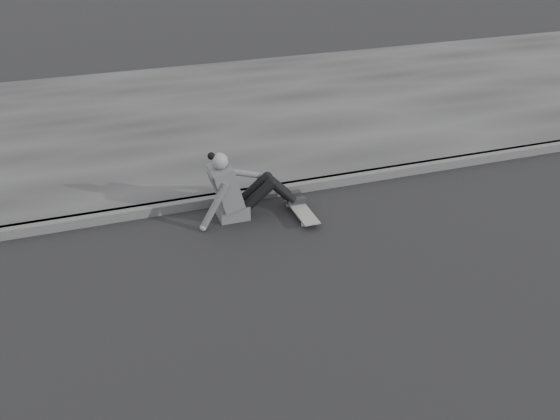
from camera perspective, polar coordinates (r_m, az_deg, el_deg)
The scene contains 5 objects.
ground at distance 6.56m, azimuth 14.85°, elevation -7.14°, with size 80.00×80.00×0.00m, color black.
curb at distance 8.45m, azimuth 5.56°, elevation 2.74°, with size 24.00×0.16×0.12m, color #4D4D4D.
sidewalk at distance 11.05m, azimuth -0.93°, elevation 9.22°, with size 24.00×6.00×0.12m, color #353535.
skateboard at distance 7.63m, azimuth 1.94°, elevation -0.03°, with size 0.20×0.78×0.09m.
seated_woman at distance 7.50m, azimuth -3.95°, elevation 1.88°, with size 1.38×0.46×0.88m.
Camera 1 is at (-3.26, -4.29, 3.73)m, focal length 40.00 mm.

